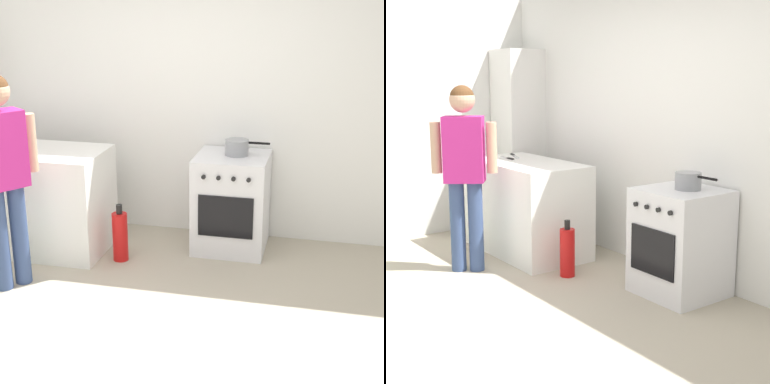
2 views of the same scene
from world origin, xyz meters
TOP-DOWN VIEW (x-y plane):
  - ground_plane at (0.00, 0.00)m, footprint 8.00×8.00m
  - back_wall at (0.00, 1.95)m, footprint 6.00×0.10m
  - counter_unit at (-1.35, 1.20)m, footprint 1.30×0.70m
  - oven_left at (0.35, 1.58)m, footprint 0.62×0.62m
  - pot at (0.38, 1.61)m, footprint 0.38×0.20m
  - person at (-1.18, 0.47)m, footprint 0.36×0.48m
  - fire_extinguisher at (-0.52, 1.10)m, footprint 0.13×0.13m

SIDE VIEW (x-z plane):
  - ground_plane at x=0.00m, z-range 0.00..0.00m
  - fire_extinguisher at x=-0.52m, z-range -0.03..0.47m
  - oven_left at x=0.35m, z-range 0.00..0.85m
  - counter_unit at x=-1.35m, z-range 0.00..0.90m
  - pot at x=0.38m, z-range 0.85..0.99m
  - person at x=-1.18m, z-range 0.16..1.80m
  - back_wall at x=0.00m, z-range 0.00..2.60m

